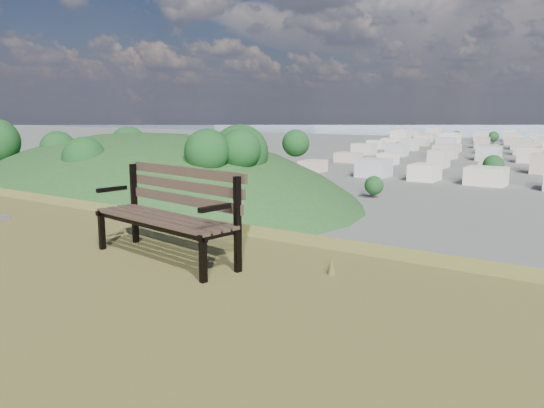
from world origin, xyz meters
The scene contains 2 objects.
park_bench centered at (0.74, 2.76, 25.54)m, with size 1.87×0.83×0.95m.
green_wooded_hill centered at (-116.18, 108.67, 0.12)m, with size 156.82×125.45×78.41m.
Camera 1 is at (4.65, -1.11, 26.53)m, focal length 35.00 mm.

